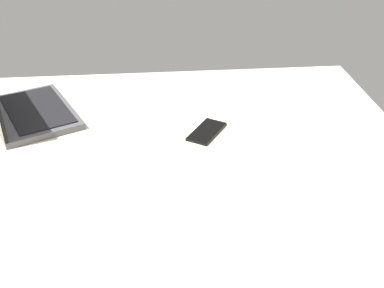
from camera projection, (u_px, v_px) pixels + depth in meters
bed_mattress at (175, 266)px, 106.46cm from camera, size 180.00×140.00×18.00cm
laptop at (20, 106)px, 144.70cm from camera, size 39.65×34.85×23.00cm
cell_phone at (207, 132)px, 139.35cm from camera, size 15.45×13.30×0.80cm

